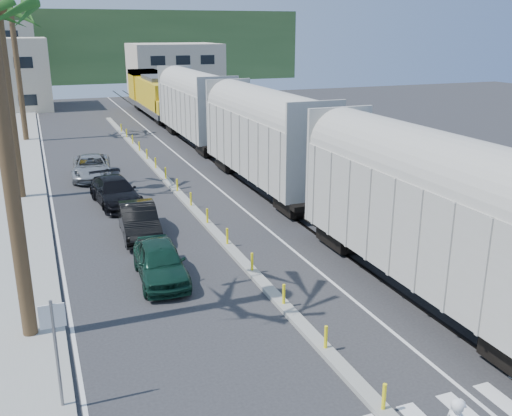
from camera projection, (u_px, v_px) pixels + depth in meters
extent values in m
plane|color=#28282B|center=(361.00, 391.00, 14.87)|extent=(140.00, 140.00, 0.00)
cube|color=gray|center=(19.00, 185.00, 34.12)|extent=(3.00, 90.00, 0.15)
cube|color=black|center=(209.00, 158.00, 41.22)|extent=(0.12, 100.00, 0.06)
cube|color=black|center=(228.00, 157.00, 41.72)|extent=(0.12, 100.00, 0.06)
cube|color=gray|center=(177.00, 192.00, 32.62)|extent=(0.45, 60.00, 0.15)
cylinder|color=yellow|center=(384.00, 396.00, 13.83)|extent=(0.10, 0.10, 0.70)
cylinder|color=yellow|center=(326.00, 337.00, 16.49)|extent=(0.10, 0.10, 0.70)
cylinder|color=yellow|center=(284.00, 294.00, 19.16)|extent=(0.10, 0.10, 0.70)
cylinder|color=yellow|center=(252.00, 262.00, 21.83)|extent=(0.10, 0.10, 0.70)
cylinder|color=yellow|center=(227.00, 236.00, 24.49)|extent=(0.10, 0.10, 0.70)
cylinder|color=yellow|center=(207.00, 216.00, 27.16)|extent=(0.10, 0.10, 0.70)
cylinder|color=yellow|center=(191.00, 199.00, 29.82)|extent=(0.10, 0.10, 0.70)
cylinder|color=yellow|center=(177.00, 185.00, 32.49)|extent=(0.10, 0.10, 0.70)
cylinder|color=yellow|center=(165.00, 173.00, 35.15)|extent=(0.10, 0.10, 0.70)
cylinder|color=yellow|center=(156.00, 163.00, 37.82)|extent=(0.10, 0.10, 0.70)
cylinder|color=yellow|center=(147.00, 154.00, 40.48)|extent=(0.10, 0.10, 0.70)
cylinder|color=yellow|center=(139.00, 146.00, 43.15)|extent=(0.10, 0.10, 0.70)
cylinder|color=yellow|center=(133.00, 139.00, 45.82)|extent=(0.10, 0.10, 0.70)
cylinder|color=yellow|center=(127.00, 133.00, 48.48)|extent=(0.10, 0.10, 0.70)
cylinder|color=yellow|center=(121.00, 128.00, 51.15)|extent=(0.10, 0.10, 0.70)
cube|color=silver|center=(49.00, 183.00, 34.73)|extent=(0.12, 90.00, 0.01)
cube|color=silver|center=(196.00, 170.00, 37.94)|extent=(0.12, 90.00, 0.01)
cube|color=#B1AEA2|center=(429.00, 223.00, 19.45)|extent=(3.00, 12.88, 3.40)
cylinder|color=#B1AEA2|center=(434.00, 174.00, 18.93)|extent=(2.90, 12.58, 2.90)
cube|color=black|center=(423.00, 281.00, 20.11)|extent=(2.60, 12.88, 1.00)
cube|color=#B1AEA2|center=(264.00, 143.00, 32.77)|extent=(3.00, 12.88, 3.40)
cylinder|color=#B1AEA2|center=(264.00, 114.00, 32.26)|extent=(2.90, 12.58, 2.90)
cube|color=black|center=(264.00, 180.00, 33.44)|extent=(2.60, 12.88, 1.00)
cube|color=#B1AEA2|center=(195.00, 110.00, 46.10)|extent=(3.00, 12.88, 3.40)
cylinder|color=#B1AEA2|center=(194.00, 89.00, 45.59)|extent=(2.90, 12.58, 2.90)
cube|color=black|center=(196.00, 137.00, 46.77)|extent=(2.60, 12.88, 1.00)
cube|color=#4C4C4F|center=(155.00, 106.00, 60.82)|extent=(3.00, 17.00, 0.50)
cube|color=gold|center=(156.00, 93.00, 59.46)|extent=(2.70, 12.24, 2.60)
cube|color=gold|center=(144.00, 84.00, 65.40)|extent=(3.00, 3.74, 3.20)
cube|color=black|center=(156.00, 112.00, 61.00)|extent=(2.60, 13.60, 0.90)
cylinder|color=brown|center=(8.00, 162.00, 15.77)|extent=(0.44, 0.44, 11.00)
cylinder|color=brown|center=(10.00, 108.00, 30.04)|extent=(0.44, 0.44, 10.00)
cylinder|color=brown|center=(18.00, 68.00, 45.83)|extent=(0.44, 0.44, 12.00)
cylinder|color=slate|center=(57.00, 357.00, 13.67)|extent=(0.08, 0.08, 3.00)
cube|color=silver|center=(52.00, 316.00, 13.34)|extent=(0.60, 0.04, 0.60)
cube|color=beige|center=(175.00, 69.00, 80.16)|extent=(12.00, 10.00, 7.00)
cube|color=#385628|center=(69.00, 46.00, 101.91)|extent=(80.00, 20.00, 12.00)
imported|color=#113325|center=(160.00, 262.00, 21.23)|extent=(2.17, 4.46, 1.46)
imported|color=black|center=(139.00, 220.00, 25.77)|extent=(2.08, 4.66, 1.48)
imported|color=black|center=(115.00, 192.00, 30.34)|extent=(3.04, 5.37, 1.44)
imported|color=#97999C|center=(92.00, 167.00, 35.79)|extent=(3.30, 5.52, 1.41)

